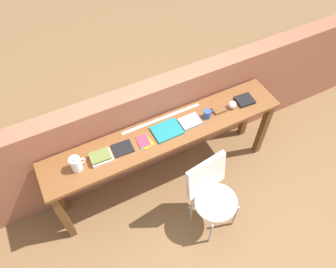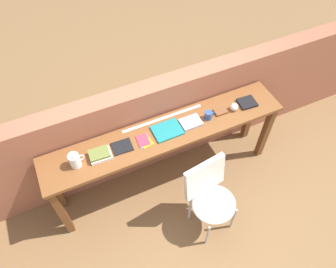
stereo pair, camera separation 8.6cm
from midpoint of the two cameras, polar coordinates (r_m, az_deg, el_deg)
ground_plane at (r=3.82m, az=2.25°, el=-11.07°), size 40.00×40.00×0.00m
brick_wall_back at (r=3.63m, az=-1.88°, el=1.54°), size 6.00×0.20×1.21m
sideboard at (r=3.33m, az=0.38°, el=-1.08°), size 2.50×0.44×0.88m
chair_white_moulded at (r=3.27m, az=8.17°, el=-10.47°), size 0.50×0.51×0.89m
pitcher_white at (r=3.03m, az=-15.12°, el=-4.46°), size 0.14×0.10×0.18m
book_stack_leftmost at (r=3.08m, az=-10.98°, el=-3.55°), size 0.21×0.16×0.06m
magazine_cycling at (r=3.12m, az=-7.22°, el=-2.23°), size 0.20×0.16×0.01m
pamphlet_pile_colourful at (r=3.15m, az=-3.41°, el=-1.17°), size 0.14×0.18×0.01m
book_open_centre at (r=3.21m, az=0.61°, el=0.64°), size 0.29×0.22×0.02m
book_grey_hardcover at (r=3.29m, az=4.74°, el=2.05°), size 0.21×0.16×0.03m
mug at (r=3.32m, az=7.80°, el=3.25°), size 0.11×0.08×0.09m
leather_journal_brown at (r=3.42m, az=9.83°, el=3.93°), size 0.13×0.10×0.02m
sports_ball_small at (r=3.45m, az=12.16°, el=4.62°), size 0.08×0.08×0.08m
book_repair_rightmost at (r=3.56m, az=14.28°, el=5.31°), size 0.19×0.17×0.03m
ruler_metal_back_edge at (r=3.32m, az=-0.22°, el=2.74°), size 0.87×0.03×0.00m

